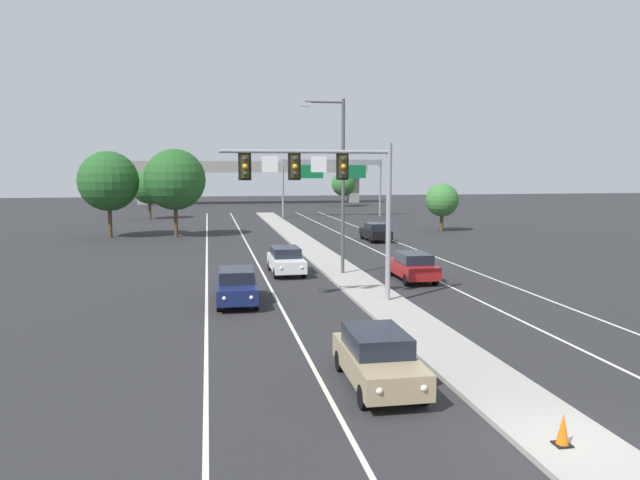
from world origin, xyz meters
The scene contains 21 objects.
ground_plane centered at (0.00, 0.00, 0.00)m, with size 260.00×260.00×0.00m, color #28282B.
median_island centered at (0.00, 18.00, 0.07)m, with size 2.40×110.00×0.15m, color #9E9B93.
lane_stripe_oncoming_center centered at (-4.70, 25.00, 0.00)m, with size 0.14×100.00×0.01m, color silver.
lane_stripe_receding_center centered at (4.70, 25.00, 0.00)m, with size 0.14×100.00×0.01m, color silver.
edge_stripe_left centered at (-8.00, 25.00, 0.00)m, with size 0.14×100.00×0.01m, color silver.
edge_stripe_right centered at (8.00, 25.00, 0.00)m, with size 0.14×100.00×0.01m, color silver.
overhead_signal_mast centered at (-2.44, 14.89, 5.51)m, with size 7.71×0.44×7.20m.
street_lamp_median centered at (-0.39, 22.45, 5.79)m, with size 2.58×0.28×10.00m.
car_oncoming_tan centered at (-3.16, 4.63, 0.82)m, with size 1.87×4.49×1.58m.
car_oncoming_navy centered at (-6.61, 16.19, 0.82)m, with size 1.92×4.51×1.58m.
car_oncoming_white centered at (-3.35, 23.62, 0.82)m, with size 1.86×4.49×1.58m.
car_receding_red centered at (3.31, 20.15, 0.82)m, with size 1.89×4.50×1.58m.
car_receding_black centered at (6.41, 38.54, 0.82)m, with size 1.83×4.47×1.58m.
traffic_cone_median_nose centered at (-0.30, -0.03, 0.51)m, with size 0.36×0.36×0.74m.
highway_sign_gantry centered at (8.20, 65.61, 6.16)m, with size 13.28×0.42×7.50m.
overpass_bridge centered at (0.00, 99.10, 5.78)m, with size 42.40×6.40×7.65m.
tree_far_right_b centered at (15.24, 45.47, 3.13)m, with size 3.32×3.32×4.80m.
tree_far_right_a centered at (14.48, 86.65, 3.75)m, with size 3.97×3.97×5.74m.
tree_far_left_a centered at (-10.76, 45.01, 5.26)m, with size 5.56×5.56×8.05m.
tree_far_left_c centered at (-15.02, 66.28, 4.00)m, with size 4.24×4.24×6.13m.
tree_far_left_b centered at (-16.65, 45.68, 5.12)m, with size 5.42×5.42×7.84m.
Camera 1 is at (-7.83, -11.39, 6.16)m, focal length 33.71 mm.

